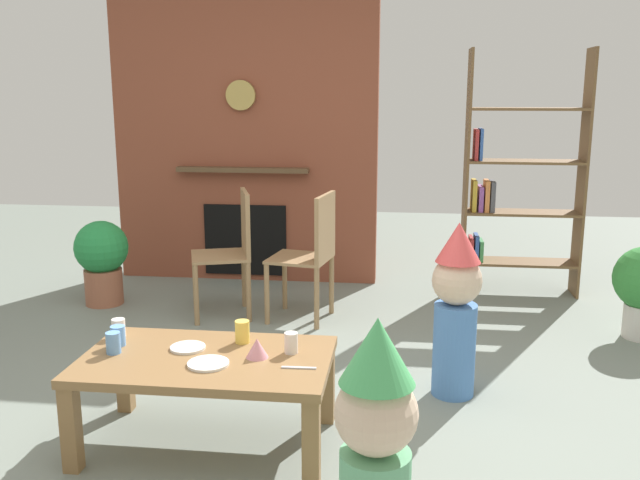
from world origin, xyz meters
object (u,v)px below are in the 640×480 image
Objects in this scene: dining_chair_middle at (312,249)px; dining_chair_left at (233,246)px; child_with_cone_hat at (375,454)px; bookshelf at (514,185)px; potted_plant_short at (102,257)px; paper_cup_far_left at (291,343)px; paper_cup_center at (113,343)px; paper_plate_front at (188,347)px; paper_cup_far_right at (118,336)px; paper_plate_rear at (208,364)px; child_in_pink at (456,305)px; coffee_table at (207,370)px; birthday_cake_slice at (257,348)px; paper_cup_near_right at (242,332)px; paper_cup_near_left at (119,328)px.

dining_chair_left is at bearing 5.64° from dining_chair_middle.
child_with_cone_hat is 1.04× the size of dining_chair_middle.
bookshelf reaches higher than potted_plant_short.
dining_chair_middle reaches higher than paper_cup_far_left.
paper_cup_center is 0.61× the size of paper_plate_front.
paper_plate_front is at bearing -179.18° from paper_cup_far_left.
paper_cup_far_right is at bearing -179.62° from paper_cup_far_left.
bookshelf is 10.49× the size of paper_plate_rear.
child_with_cone_hat is 1.59m from child_in_pink.
paper_plate_rear is at bearing -68.32° from coffee_table.
paper_plate_front is at bearing 16.17° from paper_cup_center.
coffee_table is at bearing -175.46° from birthday_cake_slice.
paper_cup_near_right is at bearing -10.03° from child_with_cone_hat.
child_with_cone_hat is (0.42, -0.96, 0.02)m from paper_cup_far_left.
dining_chair_middle is (0.35, 1.71, 0.08)m from paper_plate_front.
birthday_cake_slice is at bearing -14.10° from paper_cup_near_left.
child_with_cone_hat is (1.28, -1.07, 0.02)m from paper_cup_near_left.
paper_cup_near_right is 1.09× the size of paper_cup_center.
bookshelf is 2.23m from dining_chair_left.
child_in_pink is at bearing 20.53° from paper_cup_far_right.
paper_cup_near_left is 0.09× the size of child_in_pink.
paper_cup_far_right is 0.58× the size of paper_plate_front.
dining_chair_middle is at bearing -149.48° from bookshelf.
birthday_cake_slice is at bearing 2.45° from paper_cup_center.
paper_cup_near_right is at bearing 10.74° from paper_cup_far_right.
potted_plant_short reaches higher than coffee_table.
paper_cup_far_right is 0.34m from paper_plate_front.
paper_plate_rear is at bearing -20.02° from paper_cup_far_right.
paper_cup_far_left is at bearing 104.53° from dining_chair_middle.
dining_chair_middle is at bearing 65.40° from paper_cup_near_left.
paper_plate_rear is at bearing -28.89° from paper_cup_near_left.
potted_plant_short reaches higher than birthday_cake_slice.
paper_cup_near_right is at bearing 95.94° from dining_chair_middle.
paper_cup_center reaches higher than birthday_cake_slice.
coffee_table is 11.14× the size of birthday_cake_slice.
paper_plate_rear is at bearing -121.32° from bookshelf.
paper_cup_far_right is at bearing 100.66° from paper_cup_center.
paper_cup_near_left is (-2.20, -2.46, -0.40)m from bookshelf.
paper_cup_center is at bearing -73.04° from paper_cup_near_left.
potted_plant_short is at bearing 124.92° from coffee_table.
paper_plate_front is 0.89× the size of paper_plate_rear.
paper_cup_far_right is at bearing 68.34° from dining_chair_left.
paper_cup_far_left reaches higher than coffee_table.
dining_chair_left is at bearing 105.43° from paper_cup_near_right.
dining_chair_middle reaches higher than paper_cup_near_right.
coffee_table is 11.79× the size of paper_cup_far_right.
bookshelf is 2.03× the size of child_in_pink.
paper_cup_far_right is 0.95× the size of birthday_cake_slice.
paper_cup_far_left is 0.53× the size of paper_plate_rear.
potted_plant_short is at bearing 116.60° from paper_cup_near_left.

